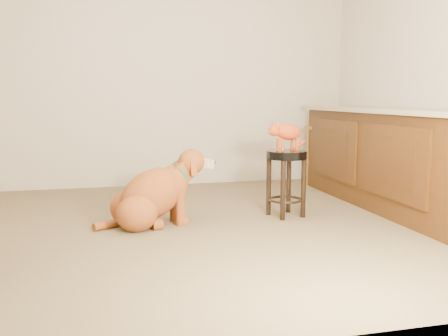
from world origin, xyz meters
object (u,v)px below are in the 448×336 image
object	(u,v)px
padded_stool	(286,170)
wood_stool	(327,155)
tabby_kitten	(286,133)
golden_retriever	(153,196)

from	to	relation	value
padded_stool	wood_stool	distance (m)	1.65
padded_stool	tabby_kitten	distance (m)	0.32
wood_stool	golden_retriever	size ratio (longest dim) A/B	0.68
wood_stool	golden_retriever	distance (m)	2.55
golden_retriever	tabby_kitten	world-z (taller)	tabby_kitten
padded_stool	wood_stool	world-z (taller)	wood_stool
wood_stool	padded_stool	bearing A→B (deg)	-127.55
padded_stool	golden_retriever	world-z (taller)	golden_retriever
golden_retriever	wood_stool	bearing A→B (deg)	22.25
golden_retriever	padded_stool	bearing A→B (deg)	-7.54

